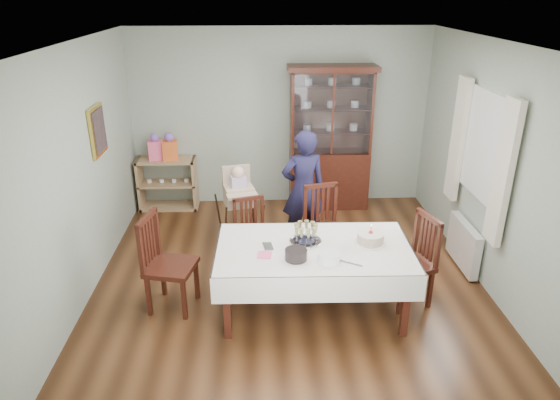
{
  "coord_description": "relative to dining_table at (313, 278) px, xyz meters",
  "views": [
    {
      "loc": [
        -0.33,
        -5.0,
        3.2
      ],
      "look_at": [
        -0.1,
        0.2,
        0.98
      ],
      "focal_mm": 32.0,
      "sensor_mm": 36.0,
      "label": 1
    }
  ],
  "objects": [
    {
      "name": "floor",
      "position": [
        -0.22,
        0.53,
        -0.38
      ],
      "size": [
        5.0,
        5.0,
        0.0
      ],
      "primitive_type": "plane",
      "color": "#593319",
      "rests_on": "ground"
    },
    {
      "name": "room_shell",
      "position": [
        -0.22,
        1.06,
        1.32
      ],
      "size": [
        5.0,
        5.0,
        5.0
      ],
      "color": "#9EAA99",
      "rests_on": "floor"
    },
    {
      "name": "dining_table",
      "position": [
        0.0,
        0.0,
        0.0
      ],
      "size": [
        2.03,
        1.19,
        0.76
      ],
      "rotation": [
        0.0,
        0.0,
        -0.02
      ],
      "color": "#421910",
      "rests_on": "floor"
    },
    {
      "name": "china_cabinet",
      "position": [
        0.53,
        2.78,
        0.74
      ],
      "size": [
        1.3,
        0.48,
        2.18
      ],
      "color": "#421910",
      "rests_on": "floor"
    },
    {
      "name": "sideboard",
      "position": [
        -1.97,
        2.81,
        0.02
      ],
      "size": [
        0.9,
        0.38,
        0.8
      ],
      "color": "tan",
      "rests_on": "floor"
    },
    {
      "name": "picture_frame",
      "position": [
        -2.44,
        1.33,
        1.27
      ],
      "size": [
        0.04,
        0.48,
        0.58
      ],
      "primitive_type": "cube",
      "color": "gold",
      "rests_on": "room_shell"
    },
    {
      "name": "window",
      "position": [
        2.0,
        0.83,
        1.17
      ],
      "size": [
        0.04,
        1.02,
        1.22
      ],
      "primitive_type": "cube",
      "color": "white",
      "rests_on": "room_shell"
    },
    {
      "name": "curtain_left",
      "position": [
        1.94,
        0.21,
        1.07
      ],
      "size": [
        0.07,
        0.3,
        1.55
      ],
      "primitive_type": "cube",
      "color": "silver",
      "rests_on": "room_shell"
    },
    {
      "name": "curtain_right",
      "position": [
        1.94,
        1.45,
        1.07
      ],
      "size": [
        0.07,
        0.3,
        1.55
      ],
      "primitive_type": "cube",
      "color": "silver",
      "rests_on": "room_shell"
    },
    {
      "name": "radiator",
      "position": [
        1.94,
        0.83,
        -0.08
      ],
      "size": [
        0.1,
        0.8,
        0.55
      ],
      "primitive_type": "cube",
      "color": "white",
      "rests_on": "floor"
    },
    {
      "name": "chair_far_left",
      "position": [
        -0.64,
        0.88,
        -0.12
      ],
      "size": [
        0.49,
        0.49,
        0.89
      ],
      "rotation": [
        0.0,
        0.0,
        0.27
      ],
      "color": "#421910",
      "rests_on": "floor"
    },
    {
      "name": "chair_far_right",
      "position": [
        0.24,
        0.95,
        -0.09
      ],
      "size": [
        0.54,
        0.54,
        1.01
      ],
      "rotation": [
        0.0,
        0.0,
        0.22
      ],
      "color": "#421910",
      "rests_on": "floor"
    },
    {
      "name": "chair_end_left",
      "position": [
        -1.51,
        0.13,
        -0.07
      ],
      "size": [
        0.57,
        0.57,
        1.06
      ],
      "rotation": [
        0.0,
        0.0,
        1.35
      ],
      "color": "#421910",
      "rests_on": "floor"
    },
    {
      "name": "chair_end_right",
      "position": [
        1.05,
        0.12,
        -0.09
      ],
      "size": [
        0.57,
        0.57,
        1.01
      ],
      "rotation": [
        0.0,
        0.0,
        -1.26
      ],
      "color": "#421910",
      "rests_on": "floor"
    },
    {
      "name": "woman",
      "position": [
        0.02,
        1.49,
        0.41
      ],
      "size": [
        0.64,
        0.49,
        1.58
      ],
      "primitive_type": "imported",
      "rotation": [
        0.0,
        0.0,
        3.34
      ],
      "color": "#181631",
      "rests_on": "floor"
    },
    {
      "name": "high_chair",
      "position": [
        -0.82,
        1.53,
        0.05
      ],
      "size": [
        0.59,
        0.59,
        1.11
      ],
      "rotation": [
        0.0,
        0.0,
        0.24
      ],
      "color": "black",
      "rests_on": "floor"
    },
    {
      "name": "champagne_tray",
      "position": [
        -0.08,
        0.11,
        0.44
      ],
      "size": [
        0.34,
        0.34,
        0.2
      ],
      "color": "silver",
      "rests_on": "dining_table"
    },
    {
      "name": "birthday_cake",
      "position": [
        0.59,
        0.05,
        0.43
      ],
      "size": [
        0.32,
        0.32,
        0.22
      ],
      "color": "white",
      "rests_on": "dining_table"
    },
    {
      "name": "plate_stack_dark",
      "position": [
        -0.2,
        -0.24,
        0.43
      ],
      "size": [
        0.29,
        0.29,
        0.1
      ],
      "primitive_type": "cylinder",
      "rotation": [
        0.0,
        0.0,
        0.43
      ],
      "color": "black",
      "rests_on": "dining_table"
    },
    {
      "name": "plate_stack_white",
      "position": [
        0.11,
        -0.3,
        0.42
      ],
      "size": [
        0.28,
        0.28,
        0.09
      ],
      "primitive_type": "cylinder",
      "rotation": [
        0.0,
        0.0,
        -0.35
      ],
      "color": "white",
      "rests_on": "dining_table"
    },
    {
      "name": "napkin_stack",
      "position": [
        -0.51,
        -0.16,
        0.38
      ],
      "size": [
        0.15,
        0.15,
        0.02
      ],
      "primitive_type": "cube",
      "rotation": [
        0.0,
        0.0,
        -0.14
      ],
      "color": "#FF5D8B",
      "rests_on": "dining_table"
    },
    {
      "name": "cutlery",
      "position": [
        -0.51,
        0.03,
        0.38
      ],
      "size": [
        0.14,
        0.19,
        0.01
      ],
      "primitive_type": null,
      "rotation": [
        0.0,
        0.0,
        0.15
      ],
      "color": "silver",
      "rests_on": "dining_table"
    },
    {
      "name": "cake_knife",
      "position": [
        0.31,
        -0.35,
        0.38
      ],
      "size": [
        0.23,
        0.15,
        0.01
      ],
      "primitive_type": "cube",
      "rotation": [
        0.0,
        0.0,
        -0.55
      ],
      "color": "silver",
      "rests_on": "dining_table"
    },
    {
      "name": "gift_bag_pink",
      "position": [
        -2.1,
        2.79,
        0.59
      ],
      "size": [
        0.24,
        0.19,
        0.4
      ],
      "color": "#FF5D8B",
      "rests_on": "sideboard"
    },
    {
      "name": "gift_bag_orange",
      "position": [
        -1.88,
        2.79,
        0.6
      ],
      "size": [
        0.24,
        0.19,
        0.41
      ],
      "color": "orange",
      "rests_on": "sideboard"
    }
  ]
}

